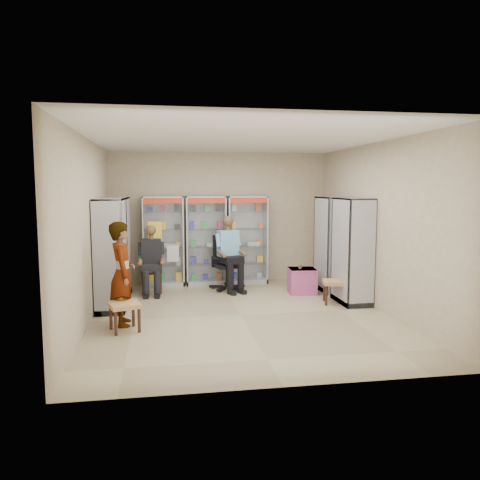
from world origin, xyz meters
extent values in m
plane|color=tan|center=(0.00, 0.00, 0.00)|extent=(6.00, 6.00, 0.00)
cube|color=#BEAF8D|center=(0.00, 3.00, 1.50)|extent=(5.00, 0.02, 3.00)
cube|color=#BEAF8D|center=(0.00, -3.00, 1.50)|extent=(5.00, 0.02, 3.00)
cube|color=#BEAF8D|center=(-2.50, 0.00, 1.50)|extent=(0.02, 6.00, 3.00)
cube|color=#BEAF8D|center=(2.50, 0.00, 1.50)|extent=(0.02, 6.00, 3.00)
cube|color=silver|center=(0.00, 0.00, 3.00)|extent=(5.00, 6.00, 0.02)
cube|color=silver|center=(-1.30, 2.73, 1.00)|extent=(0.90, 0.50, 2.00)
cube|color=#ABAEB3|center=(-0.35, 2.73, 1.00)|extent=(0.90, 0.50, 2.00)
cube|color=#9DA0A4|center=(0.60, 2.73, 1.00)|extent=(0.90, 0.50, 2.00)
cube|color=#A0A3A7|center=(2.23, 1.60, 1.00)|extent=(0.90, 0.50, 2.00)
cube|color=silver|center=(2.23, 0.50, 1.00)|extent=(0.90, 0.50, 2.00)
cube|color=#B0B3B8|center=(-2.23, 1.80, 1.00)|extent=(0.90, 0.50, 2.00)
cube|color=silver|center=(-2.23, 0.70, 1.00)|extent=(0.90, 0.50, 2.00)
cube|color=#301E12|center=(-1.55, 2.00, 0.47)|extent=(0.42, 0.42, 0.94)
cube|color=black|center=(0.05, 2.07, 0.59)|extent=(0.79, 0.79, 1.17)
cube|color=#AD4591|center=(1.54, 1.44, 0.26)|extent=(0.59, 0.57, 0.52)
cylinder|color=#571707|center=(1.50, 1.46, 0.57)|extent=(0.07, 0.07, 0.10)
cube|color=olive|center=(1.90, 0.50, 0.22)|extent=(0.53, 0.53, 0.44)
cube|color=#A38645|center=(-1.90, -0.62, 0.22)|extent=(0.55, 0.55, 0.44)
imported|color=gray|center=(-1.95, -0.27, 0.83)|extent=(0.45, 0.64, 1.66)
camera|label=1|loc=(-1.28, -7.80, 2.19)|focal=35.00mm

